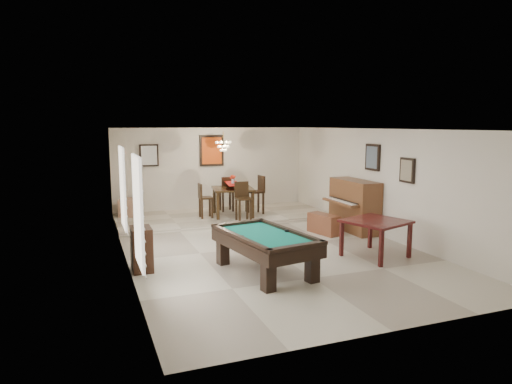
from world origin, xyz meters
TOP-DOWN VIEW (x-y plane):
  - ground_plane at (0.00, 0.00)m, footprint 6.00×9.00m
  - wall_back at (0.00, 4.50)m, footprint 6.00×0.04m
  - wall_front at (0.00, -4.50)m, footprint 6.00×0.04m
  - wall_left at (-3.00, 0.00)m, footprint 0.04×9.00m
  - wall_right at (3.00, 0.00)m, footprint 0.04×9.00m
  - ceiling at (0.00, 0.00)m, footprint 6.00×9.00m
  - dining_step at (0.00, 3.25)m, footprint 6.00×2.50m
  - window_left_front at (-2.97, -2.20)m, footprint 0.06×1.00m
  - window_left_rear at (-2.97, 0.60)m, footprint 0.06×1.00m
  - pool_table at (-0.68, -1.65)m, footprint 1.49×2.30m
  - square_table at (1.82, -1.52)m, footprint 1.41×1.41m
  - upright_piano at (2.54, 0.63)m, footprint 0.88×1.57m
  - piano_bench at (1.81, 0.62)m, footprint 0.54×0.94m
  - apothecary_chest at (-2.78, -0.74)m, footprint 0.37×0.55m
  - dining_table at (0.21, 3.02)m, footprint 1.28×1.28m
  - flower_vase at (0.21, 3.02)m, footprint 0.19×0.19m
  - dining_chair_south at (0.26, 2.24)m, footprint 0.40×0.40m
  - dining_chair_north at (0.25, 3.77)m, footprint 0.39×0.39m
  - dining_chair_west at (-0.58, 3.02)m, footprint 0.37×0.37m
  - dining_chair_east at (0.92, 3.06)m, footprint 0.44×0.44m
  - corner_bench at (-2.59, 4.06)m, footprint 0.58×0.65m
  - chandelier at (0.00, 3.20)m, footprint 0.44×0.44m
  - back_painting at (0.00, 4.46)m, footprint 0.75×0.06m
  - back_mirror at (-1.90, 4.46)m, footprint 0.55×0.06m
  - right_picture_upper at (2.96, 0.30)m, footprint 0.06×0.55m
  - right_picture_lower at (2.96, -1.00)m, footprint 0.06×0.45m

SIDE VIEW (x-z plane):
  - ground_plane at x=0.00m, z-range -0.02..0.00m
  - dining_step at x=0.00m, z-range 0.00..0.12m
  - piano_bench at x=1.81m, z-range 0.00..0.49m
  - pool_table at x=-0.68m, z-range 0.00..0.71m
  - corner_bench at x=-2.59m, z-range 0.12..0.61m
  - square_table at x=1.82m, z-range 0.00..0.77m
  - apothecary_chest at x=-2.78m, z-range 0.00..0.82m
  - dining_table at x=0.21m, z-range 0.12..1.04m
  - dining_chair_west at x=-0.58m, z-range 0.12..1.09m
  - dining_chair_north at x=0.25m, z-range 0.12..1.17m
  - dining_chair_south at x=0.26m, z-range 0.12..1.17m
  - upright_piano at x=2.54m, z-range 0.00..1.31m
  - dining_chair_east at x=0.92m, z-range 0.12..1.23m
  - flower_vase at x=0.21m, z-range 1.04..1.30m
  - wall_back at x=0.00m, z-range 0.00..2.60m
  - wall_front at x=0.00m, z-range 0.00..2.60m
  - wall_left at x=-3.00m, z-range 0.00..2.60m
  - wall_right at x=3.00m, z-range 0.00..2.60m
  - window_left_front at x=-2.97m, z-range 0.55..2.25m
  - window_left_rear at x=-2.97m, z-range 0.55..2.25m
  - right_picture_lower at x=2.96m, z-range 1.42..1.98m
  - back_mirror at x=-1.90m, z-range 1.48..2.12m
  - back_painting at x=0.00m, z-range 1.42..2.38m
  - right_picture_upper at x=2.96m, z-range 1.57..2.23m
  - chandelier at x=0.00m, z-range 1.90..2.50m
  - ceiling at x=0.00m, z-range 2.58..2.62m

